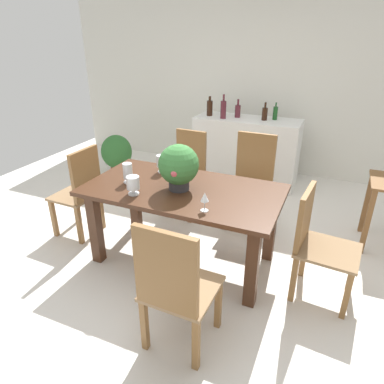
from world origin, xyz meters
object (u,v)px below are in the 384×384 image
object	(u,v)px
chair_foot_end	(316,239)
chair_near_right	(174,285)
crystal_vase_center_near	(128,172)
wine_bottle_clear	(238,111)
kitchen_counter	(246,151)
chair_far_right	(252,177)
chair_far_left	(188,169)
wine_bottle_tall	(223,109)
crystal_vase_left	(161,162)
dining_table	(183,201)
potted_plant_floor	(117,153)
wine_glass	(205,198)
chair_head_end	(81,189)
wine_bottle_amber	(265,114)
flower_centerpiece	(179,166)
wine_bottle_green	(275,113)
wine_bottle_dark	(210,108)
crystal_vase_right	(133,184)

from	to	relation	value
chair_foot_end	chair_near_right	size ratio (longest dim) A/B	0.92
crystal_vase_center_near	wine_bottle_clear	xyz separation A→B (m)	(0.36, 2.26, 0.16)
kitchen_counter	chair_far_right	bearing A→B (deg)	-71.49
chair_far_left	wine_bottle_tall	bearing A→B (deg)	88.91
wine_bottle_clear	chair_foot_end	bearing A→B (deg)	-58.27
crystal_vase_left	wine_bottle_tall	xyz separation A→B (m)	(0.04, 1.76, 0.19)
dining_table	potted_plant_floor	xyz separation A→B (m)	(-1.87, 1.60, -0.29)
chair_foot_end	wine_glass	bearing A→B (deg)	116.87
crystal_vase_left	potted_plant_floor	size ratio (longest dim) A/B	0.28
chair_head_end	wine_bottle_tall	world-z (taller)	wine_bottle_tall
potted_plant_floor	wine_bottle_amber	bearing A→B (deg)	14.43
chair_head_end	wine_bottle_tall	distance (m)	2.26
flower_centerpiece	wine_bottle_green	size ratio (longest dim) A/B	1.78
wine_bottle_dark	potted_plant_floor	world-z (taller)	wine_bottle_dark
chair_far_left	wine_bottle_dark	world-z (taller)	wine_bottle_dark
flower_centerpiece	crystal_vase_center_near	xyz separation A→B (m)	(-0.50, -0.05, -0.12)
potted_plant_floor	flower_centerpiece	bearing A→B (deg)	-41.57
crystal_vase_left	dining_table	bearing A→B (deg)	-36.22
crystal_vase_right	wine_bottle_amber	xyz separation A→B (m)	(0.57, 2.43, 0.16)
chair_near_right	wine_bottle_amber	distance (m)	3.17
crystal_vase_left	crystal_vase_right	size ratio (longest dim) A/B	1.08
wine_glass	wine_bottle_green	bearing A→B (deg)	89.50
dining_table	wine_bottle_dark	distance (m)	2.22
chair_far_left	crystal_vase_right	size ratio (longest dim) A/B	6.07
wine_bottle_dark	crystal_vase_center_near	bearing A→B (deg)	-89.06
wine_bottle_amber	potted_plant_floor	bearing A→B (deg)	-165.57
crystal_vase_center_near	chair_far_right	bearing A→B (deg)	49.50
chair_foot_end	crystal_vase_left	bearing A→B (deg)	85.93
chair_head_end	crystal_vase_center_near	bearing A→B (deg)	84.38
chair_near_right	wine_bottle_tall	size ratio (longest dim) A/B	3.12
wine_bottle_green	dining_table	bearing A→B (deg)	-99.12
kitchen_counter	wine_bottle_green	world-z (taller)	wine_bottle_green
potted_plant_floor	chair_near_right	bearing A→B (deg)	-48.84
crystal_vase_center_near	wine_glass	bearing A→B (deg)	-15.35
wine_bottle_green	flower_centerpiece	bearing A→B (deg)	-99.53
crystal_vase_left	potted_plant_floor	world-z (taller)	crystal_vase_left
chair_head_end	crystal_vase_right	size ratio (longest dim) A/B	6.03
chair_head_end	chair_near_right	bearing A→B (deg)	59.85
chair_head_end	wine_bottle_green	xyz separation A→B (m)	(1.54, 2.24, 0.49)
chair_far_right	wine_bottle_green	world-z (taller)	wine_bottle_green
chair_foot_end	wine_glass	world-z (taller)	chair_foot_end
wine_glass	chair_foot_end	bearing A→B (deg)	21.60
chair_far_left	crystal_vase_left	world-z (taller)	chair_far_left
chair_foot_end	wine_bottle_tall	bearing A→B (deg)	41.99
chair_head_end	wine_glass	world-z (taller)	chair_head_end
kitchen_counter	wine_bottle_amber	xyz separation A→B (m)	(0.23, 0.00, 0.56)
crystal_vase_right	wine_bottle_clear	distance (m)	2.47
crystal_vase_center_near	crystal_vase_right	bearing A→B (deg)	-47.37
crystal_vase_center_near	wine_bottle_clear	distance (m)	2.29
chair_foot_end	chair_head_end	size ratio (longest dim) A/B	0.95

